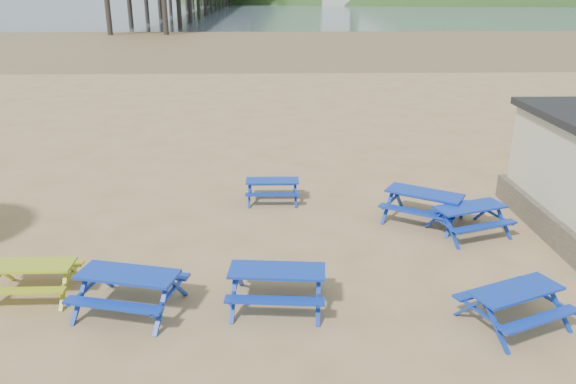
{
  "coord_description": "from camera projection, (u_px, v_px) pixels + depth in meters",
  "views": [
    {
      "loc": [
        -0.22,
        -12.72,
        6.26
      ],
      "look_at": [
        0.17,
        1.5,
        1.0
      ],
      "focal_mm": 35.0,
      "sensor_mm": 36.0,
      "label": 1
    }
  ],
  "objects": [
    {
      "name": "ground",
      "position": [
        283.0,
        250.0,
        14.1
      ],
      "size": [
        400.0,
        400.0,
        0.0
      ],
      "primitive_type": "plane",
      "color": "tan",
      "rests_on": "ground"
    },
    {
      "name": "wet_sand",
      "position": [
        274.0,
        42.0,
        65.66
      ],
      "size": [
        400.0,
        400.0,
        0.0
      ],
      "primitive_type": "plane",
      "color": "olive",
      "rests_on": "ground"
    },
    {
      "name": "sea",
      "position": [
        273.0,
        6.0,
        173.48
      ],
      "size": [
        400.0,
        400.0,
        0.0
      ],
      "primitive_type": "plane",
      "color": "#495B68",
      "rests_on": "ground"
    },
    {
      "name": "picnic_table_blue_a",
      "position": [
        273.0,
        190.0,
        17.21
      ],
      "size": [
        1.63,
        1.32,
        0.68
      ],
      "rotation": [
        0.0,
        0.0,
        -0.01
      ],
      "color": "#0832B3",
      "rests_on": "ground"
    },
    {
      "name": "picnic_table_blue_b",
      "position": [
        423.0,
        207.0,
        15.69
      ],
      "size": [
        2.63,
        2.5,
        0.87
      ],
      "rotation": [
        0.0,
        0.0,
        -0.55
      ],
      "color": "#0832B3",
      "rests_on": "ground"
    },
    {
      "name": "picnic_table_blue_c",
      "position": [
        469.0,
        220.0,
        14.91
      ],
      "size": [
        2.28,
        2.05,
        0.79
      ],
      "rotation": [
        0.0,
        0.0,
        0.33
      ],
      "color": "#0832B3",
      "rests_on": "ground"
    },
    {
      "name": "picnic_table_blue_d",
      "position": [
        130.0,
        291.0,
        11.37
      ],
      "size": [
        2.33,
        2.05,
        0.84
      ],
      "rotation": [
        0.0,
        0.0,
        -0.24
      ],
      "color": "#0832B3",
      "rests_on": "ground"
    },
    {
      "name": "picnic_table_blue_e",
      "position": [
        514.0,
        307.0,
        10.91
      ],
      "size": [
        2.27,
        2.09,
        0.77
      ],
      "rotation": [
        0.0,
        0.0,
        0.41
      ],
      "color": "#0832B3",
      "rests_on": "ground"
    },
    {
      "name": "picnic_table_yellow",
      "position": [
        33.0,
        280.0,
        11.93
      ],
      "size": [
        1.76,
        1.42,
        0.74
      ],
      "rotation": [
        0.0,
        0.0,
        0.01
      ],
      "color": "#85B90C",
      "rests_on": "ground"
    },
    {
      "name": "headland_town",
      "position": [
        487.0,
        26.0,
        235.19
      ],
      "size": [
        264.0,
        144.0,
        108.0
      ],
      "color": "#2D4C1E",
      "rests_on": "ground"
    },
    {
      "name": "picnic_table_blue_g",
      "position": [
        277.0,
        287.0,
        11.56
      ],
      "size": [
        2.09,
        1.74,
        0.82
      ],
      "rotation": [
        0.0,
        0.0,
        -0.09
      ],
      "color": "#0832B3",
      "rests_on": "ground"
    }
  ]
}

